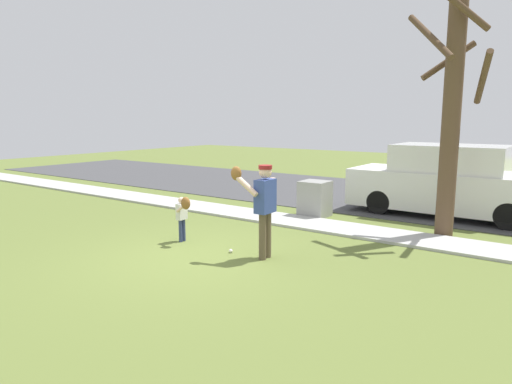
% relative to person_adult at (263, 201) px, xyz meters
% --- Properties ---
extents(ground_plane, '(48.00, 48.00, 0.00)m').
position_rel_person_adult_xyz_m(ground_plane, '(-1.10, 2.79, -1.09)').
color(ground_plane, olive).
extents(sidewalk_strip, '(36.00, 1.20, 0.06)m').
position_rel_person_adult_xyz_m(sidewalk_strip, '(-1.10, 2.89, -1.06)').
color(sidewalk_strip, '#B2B2AD').
rests_on(sidewalk_strip, ground).
extents(road_surface, '(36.00, 6.80, 0.02)m').
position_rel_person_adult_xyz_m(road_surface, '(-1.10, 7.89, -1.08)').
color(road_surface, '#424244').
rests_on(road_surface, ground).
extents(person_adult, '(0.69, 0.65, 1.75)m').
position_rel_person_adult_xyz_m(person_adult, '(0.00, 0.00, 0.00)').
color(person_adult, brown).
rests_on(person_adult, ground).
extents(person_child, '(0.44, 0.38, 1.00)m').
position_rel_person_adult_xyz_m(person_child, '(-1.97, -0.08, -0.43)').
color(person_child, navy).
rests_on(person_child, ground).
extents(baseball, '(0.07, 0.07, 0.07)m').
position_rel_person_adult_xyz_m(baseball, '(-0.70, -0.08, -1.05)').
color(baseball, white).
rests_on(baseball, ground).
extents(utility_cabinet, '(0.72, 0.69, 0.94)m').
position_rel_person_adult_xyz_m(utility_cabinet, '(-0.98, 3.84, -0.62)').
color(utility_cabinet, gray).
rests_on(utility_cabinet, ground).
extents(street_tree_near, '(1.85, 1.88, 5.24)m').
position_rel_person_adult_xyz_m(street_tree_near, '(2.33, 3.71, 1.70)').
color(street_tree_near, brown).
rests_on(street_tree_near, ground).
extents(parked_van_white, '(5.00, 1.95, 1.88)m').
position_rel_person_adult_xyz_m(parked_van_white, '(1.88, 5.92, -0.19)').
color(parked_van_white, silver).
rests_on(parked_van_white, road_surface).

